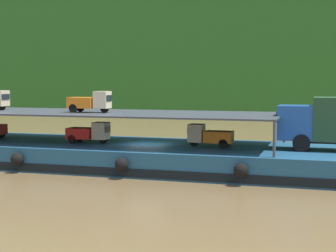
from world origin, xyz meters
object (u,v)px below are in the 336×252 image
Objects in this scene: mini_truck_lower_mid at (210,136)px; mini_truck_upper_mid at (90,102)px; cargo_barge at (146,156)px; mini_truck_lower_aft at (89,132)px.

mini_truck_upper_mid is (-7.81, -0.38, 2.00)m from mini_truck_lower_mid.
mini_truck_lower_aft is at bearing -172.83° from cargo_barge.
mini_truck_lower_aft is (-3.77, -0.47, 1.44)m from cargo_barge.
mini_truck_upper_mid is (-3.64, -0.51, 3.44)m from cargo_barge.
cargo_barge is 12.26× the size of mini_truck_lower_aft.
mini_truck_lower_mid is (4.17, -0.13, 1.44)m from cargo_barge.
mini_truck_upper_mid is at bearing -16.57° from mini_truck_lower_aft.
mini_truck_lower_aft is at bearing 163.43° from mini_truck_upper_mid.
mini_truck_upper_mid reaches higher than cargo_barge.
mini_truck_lower_mid is at bearing 2.48° from mini_truck_lower_aft.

